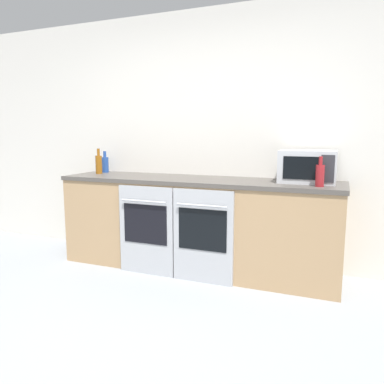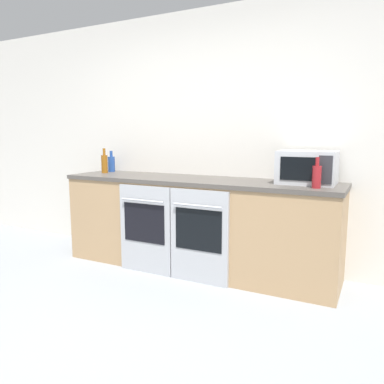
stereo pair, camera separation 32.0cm
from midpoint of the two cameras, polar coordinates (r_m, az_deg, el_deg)
name	(u,v)px [view 1 (the left image)]	position (r m, az deg, el deg)	size (l,w,h in m)	color
ground_plane	(94,360)	(2.57, -18.47, -23.16)	(16.00, 16.00, 0.00)	gray
wall_back	(209,138)	(3.96, 0.24, 8.16)	(10.00, 0.06, 2.60)	silver
counter_back	(197,224)	(3.75, -1.74, -4.89)	(2.77, 0.66, 0.91)	tan
oven_left	(146,230)	(3.64, -9.54, -5.75)	(0.57, 0.06, 0.86)	#A8AAAF
oven_right	(203,236)	(3.38, -1.07, -6.75)	(0.57, 0.06, 0.86)	#A8AAAF
microwave	(308,166)	(3.46, 14.72, 3.78)	(0.49, 0.37, 0.29)	#B7BABF
bottle_blue	(105,164)	(4.41, -15.16, 4.12)	(0.08, 0.08, 0.24)	#234793
bottle_red	(320,175)	(3.20, 16.25, 2.51)	(0.07, 0.07, 0.25)	maroon
bottle_amber	(99,164)	(4.28, -16.12, 4.13)	(0.07, 0.07, 0.28)	#8C5114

